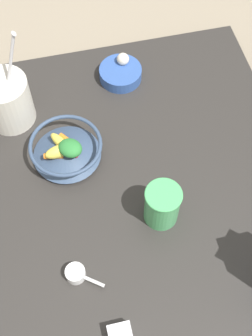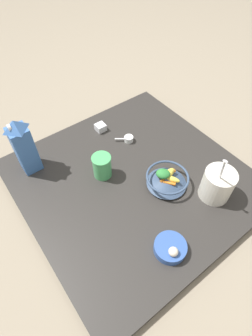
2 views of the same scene
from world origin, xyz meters
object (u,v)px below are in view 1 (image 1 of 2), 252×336
Objects in this scene: fruit_bowl at (66,149)px; garlic_bowl at (121,72)px; drinking_cup at (162,205)px; yogurt_tub at (6,99)px.

fruit_bowl is 1.54× the size of garlic_bowl.
yogurt_tub is at bearing 40.20° from drinking_cup.
fruit_bowl is 0.29m from drinking_cup.
drinking_cup reaches higher than fruit_bowl.
fruit_bowl reaches higher than garlic_bowl.
yogurt_tub is (0.16, 0.12, 0.04)m from fruit_bowl.
drinking_cup is at bearing -138.25° from fruit_bowl.
fruit_bowl is 1.64× the size of drinking_cup.
garlic_bowl is (0.07, -0.32, -0.06)m from yogurt_tub.
drinking_cup reaches higher than garlic_bowl.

